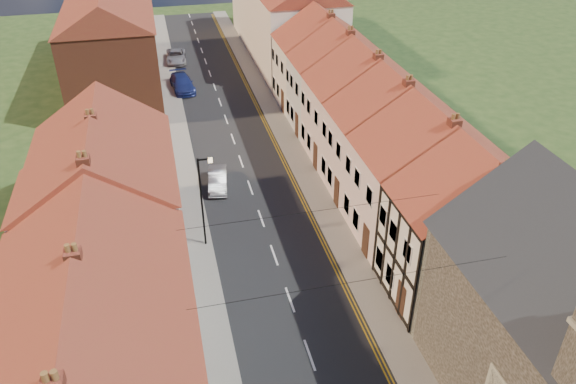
% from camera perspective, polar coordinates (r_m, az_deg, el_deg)
% --- Properties ---
extents(road, '(7.00, 90.00, 0.02)m').
position_cam_1_polar(road, '(44.04, -4.80, 3.11)').
color(road, black).
rests_on(road, ground).
extents(pavement_left, '(1.80, 90.00, 0.12)m').
position_cam_1_polar(pavement_left, '(43.68, -10.50, 2.46)').
color(pavement_left, gray).
rests_on(pavement_left, ground).
extents(pavement_right, '(1.80, 90.00, 0.12)m').
position_cam_1_polar(pavement_right, '(44.78, 0.77, 3.82)').
color(pavement_right, gray).
rests_on(pavement_right, ground).
extents(cottage_r_tudor, '(8.30, 5.20, 9.00)m').
position_cam_1_polar(cottage_r_tudor, '(30.61, 17.95, -3.06)').
color(cottage_r_tudor, '#F3E8CD').
rests_on(cottage_r_tudor, ground).
extents(cottage_r_white_near, '(8.30, 6.00, 9.00)m').
position_cam_1_polar(cottage_r_white_near, '(34.52, 13.71, 1.95)').
color(cottage_r_white_near, beige).
rests_on(cottage_r_white_near, ground).
extents(cottage_r_cream_mid, '(8.30, 5.20, 9.00)m').
position_cam_1_polar(cottage_r_cream_mid, '(38.78, 10.30, 5.88)').
color(cottage_r_cream_mid, beige).
rests_on(cottage_r_cream_mid, ground).
extents(cottage_r_pink, '(8.30, 6.00, 9.00)m').
position_cam_1_polar(cottage_r_pink, '(43.30, 7.55, 8.99)').
color(cottage_r_pink, beige).
rests_on(cottage_r_pink, ground).
extents(cottage_r_white_far, '(8.30, 5.20, 9.00)m').
position_cam_1_polar(cottage_r_white_far, '(48.00, 5.30, 11.50)').
color(cottage_r_white_far, silver).
rests_on(cottage_r_white_far, ground).
extents(cottage_r_cream_far, '(8.30, 6.00, 9.00)m').
position_cam_1_polar(cottage_r_cream_far, '(52.83, 3.42, 13.53)').
color(cottage_r_cream_far, '#F3E8CD').
rests_on(cottage_r_cream_far, ground).
extents(cottage_l_white, '(8.30, 6.90, 8.80)m').
position_cam_1_polar(cottage_l_white, '(26.57, -18.80, -9.64)').
color(cottage_l_white, silver).
rests_on(cottage_l_white, ground).
extents(cottage_l_brick_mid, '(8.30, 5.70, 9.10)m').
position_cam_1_polar(cottage_l_brick_mid, '(31.35, -18.39, -2.11)').
color(cottage_l_brick_mid, silver).
rests_on(cottage_l_brick_mid, ground).
extents(cottage_l_pink, '(8.30, 6.30, 8.80)m').
position_cam_1_polar(cottage_l_pink, '(36.40, -18.03, 2.71)').
color(cottage_l_pink, brown).
rests_on(cottage_l_pink, ground).
extents(block_right_far, '(8.30, 24.20, 10.50)m').
position_cam_1_polar(block_right_far, '(66.80, -0.50, 18.31)').
color(block_right_far, '#F3E8CD').
rests_on(block_right_far, ground).
extents(block_left_far, '(8.30, 24.20, 10.50)m').
position_cam_1_polar(block_left_far, '(60.43, -17.42, 15.40)').
color(block_left_far, brown).
rests_on(block_left_far, ground).
extents(lamppost, '(0.88, 0.15, 6.00)m').
position_cam_1_polar(lamppost, '(33.34, -8.65, -0.49)').
color(lamppost, black).
rests_on(lamppost, pavement_left).
extents(car_mid, '(1.80, 3.85, 1.22)m').
position_cam_1_polar(car_mid, '(40.64, -7.16, 1.26)').
color(car_mid, '#98999F').
rests_on(car_mid, ground).
extents(car_far, '(2.49, 5.14, 1.44)m').
position_cam_1_polar(car_far, '(57.97, -10.70, 10.81)').
color(car_far, navy).
rests_on(car_far, ground).
extents(car_distant, '(2.41, 4.76, 1.29)m').
position_cam_1_polar(car_distant, '(66.13, -11.31, 13.36)').
color(car_distant, '#A6A8AE').
rests_on(car_distant, ground).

